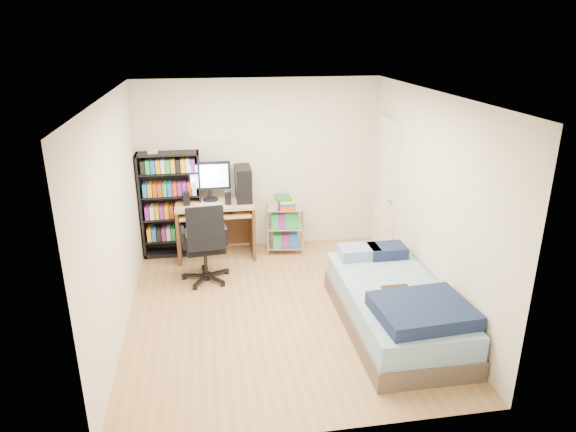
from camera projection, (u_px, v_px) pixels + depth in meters
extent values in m
cube|color=#A38251|center=(280.00, 311.00, 6.09)|extent=(3.50, 4.00, 0.04)
cube|color=silver|center=(279.00, 93.00, 5.22)|extent=(3.50, 4.00, 0.04)
cube|color=silver|center=(260.00, 165.00, 7.53)|extent=(3.50, 0.04, 2.50)
cube|color=silver|center=(319.00, 300.00, 3.78)|extent=(3.50, 0.04, 2.50)
cube|color=silver|center=(113.00, 219.00, 5.39)|extent=(0.04, 4.00, 2.50)
cube|color=silver|center=(431.00, 202.00, 5.92)|extent=(0.04, 4.00, 2.50)
cube|color=black|center=(171.00, 205.00, 7.33)|extent=(0.86, 0.29, 1.53)
cube|color=black|center=(174.00, 239.00, 7.51)|extent=(0.80, 0.27, 0.02)
cube|color=#A53916|center=(174.00, 232.00, 7.47)|extent=(0.74, 0.23, 0.18)
cube|color=black|center=(172.00, 217.00, 7.40)|extent=(0.80, 0.27, 0.02)
cube|color=blue|center=(172.00, 210.00, 7.35)|extent=(0.74, 0.23, 0.18)
cube|color=black|center=(171.00, 195.00, 7.28)|extent=(0.80, 0.27, 0.02)
cube|color=orange|center=(170.00, 188.00, 7.24)|extent=(0.74, 0.23, 0.18)
cube|color=black|center=(169.00, 173.00, 7.17)|extent=(0.80, 0.27, 0.02)
cube|color=green|center=(168.00, 165.00, 7.12)|extent=(0.74, 0.23, 0.18)
cube|color=silver|center=(153.00, 151.00, 7.03)|extent=(0.13, 0.12, 0.06)
cube|color=tan|center=(215.00, 204.00, 7.27)|extent=(1.10, 0.60, 0.04)
cube|color=#3A2A1F|center=(179.00, 233.00, 7.33)|extent=(0.04, 0.60, 0.78)
cube|color=#3A2A1F|center=(252.00, 229.00, 7.49)|extent=(0.04, 0.60, 0.78)
cube|color=#3A2A1F|center=(215.00, 222.00, 7.66)|extent=(1.05, 0.03, 0.71)
cube|color=tan|center=(215.00, 213.00, 7.22)|extent=(0.99, 0.49, 0.03)
cube|color=black|center=(215.00, 212.00, 7.19)|extent=(0.48, 0.16, 0.03)
cube|color=black|center=(209.00, 176.00, 7.24)|extent=(0.59, 0.05, 0.39)
cube|color=#CBDCFE|center=(209.00, 176.00, 7.21)|extent=(0.53, 0.01, 0.33)
cube|color=black|center=(243.00, 184.00, 7.29)|extent=(0.22, 0.46, 0.48)
cube|color=black|center=(187.00, 199.00, 7.12)|extent=(0.09, 0.09, 0.19)
cube|color=black|center=(228.00, 198.00, 7.15)|extent=(0.09, 0.09, 0.19)
cylinder|color=black|center=(206.00, 261.00, 6.72)|extent=(0.05, 0.05, 0.38)
cube|color=black|center=(205.00, 246.00, 6.65)|extent=(0.54, 0.54, 0.08)
cube|color=black|center=(205.00, 229.00, 6.34)|extent=(0.48, 0.20, 0.56)
cube|color=black|center=(183.00, 238.00, 6.54)|extent=(0.08, 0.31, 0.22)
cube|color=black|center=(224.00, 234.00, 6.67)|extent=(0.08, 0.31, 0.22)
cylinder|color=silver|center=(268.00, 234.00, 7.39)|extent=(0.02, 0.02, 0.70)
cylinder|color=silver|center=(303.00, 234.00, 7.40)|extent=(0.02, 0.02, 0.70)
cylinder|color=silver|center=(268.00, 225.00, 7.73)|extent=(0.02, 0.02, 0.70)
cylinder|color=silver|center=(302.00, 225.00, 7.74)|extent=(0.02, 0.02, 0.70)
cube|color=silver|center=(285.00, 245.00, 7.65)|extent=(0.56, 0.43, 0.02)
cube|color=silver|center=(285.00, 226.00, 7.55)|extent=(0.56, 0.43, 0.02)
cube|color=silver|center=(285.00, 207.00, 7.45)|extent=(0.56, 0.43, 0.02)
cube|color=#B43919|center=(285.00, 201.00, 7.42)|extent=(0.26, 0.31, 0.16)
cube|color=brown|center=(393.00, 318.00, 5.71)|extent=(1.07, 2.15, 0.21)
cube|color=#8AADCE|center=(395.00, 299.00, 5.63)|extent=(1.03, 2.10, 0.26)
cube|color=#141F3E|center=(423.00, 311.00, 5.02)|extent=(0.96, 0.81, 0.15)
cube|color=#98B4D8|center=(359.00, 252.00, 6.33)|extent=(0.48, 0.32, 0.14)
cube|color=#141F3E|center=(387.00, 251.00, 6.37)|extent=(0.45, 0.32, 0.14)
cube|color=#422415|center=(397.00, 290.00, 5.53)|extent=(0.30, 0.24, 0.02)
cube|color=silver|center=(386.00, 189.00, 7.25)|extent=(0.05, 0.80, 2.00)
sphere|color=silver|center=(390.00, 200.00, 6.97)|extent=(0.08, 0.08, 0.08)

